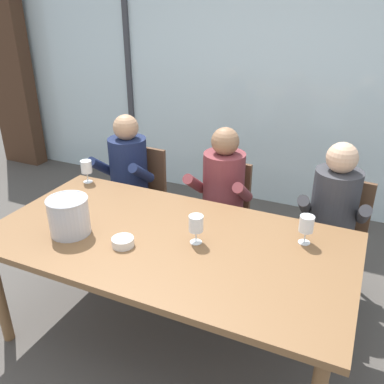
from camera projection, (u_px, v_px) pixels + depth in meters
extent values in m
plane|color=#4C4742|center=(223.00, 259.00, 3.59)|extent=(14.00, 14.00, 0.00)
cube|color=silver|center=(273.00, 82.00, 4.08)|extent=(7.36, 0.03, 2.60)
cube|color=#38383D|center=(129.00, 71.00, 4.68)|extent=(0.06, 0.06, 2.60)
cube|color=#477A38|center=(328.00, 68.00, 7.83)|extent=(13.36, 2.40, 1.69)
cube|color=#472D1E|center=(9.00, 64.00, 5.18)|extent=(0.56, 0.20, 2.60)
cube|color=brown|center=(168.00, 241.00, 2.44)|extent=(2.16, 1.11, 0.04)
cylinder|color=brown|center=(88.00, 227.00, 3.35)|extent=(0.07, 0.07, 0.74)
cylinder|color=brown|center=(339.00, 292.00, 2.61)|extent=(0.07, 0.07, 0.74)
cube|color=brown|center=(134.00, 201.00, 3.59)|extent=(0.46, 0.46, 0.03)
cube|color=brown|center=(145.00, 169.00, 3.65)|extent=(0.42, 0.05, 0.42)
cylinder|color=brown|center=(105.00, 229.00, 3.61)|extent=(0.04, 0.04, 0.45)
cylinder|color=brown|center=(142.00, 239.00, 3.46)|extent=(0.04, 0.04, 0.45)
cylinder|color=brown|center=(130.00, 211.00, 3.92)|extent=(0.04, 0.04, 0.45)
cylinder|color=brown|center=(164.00, 219.00, 3.76)|extent=(0.04, 0.04, 0.45)
cube|color=brown|center=(215.00, 219.00, 3.29)|extent=(0.47, 0.47, 0.03)
cube|color=brown|center=(226.00, 185.00, 3.36)|extent=(0.42, 0.07, 0.42)
cylinder|color=brown|center=(183.00, 249.00, 3.33)|extent=(0.04, 0.04, 0.45)
cylinder|color=brown|center=(225.00, 262.00, 3.16)|extent=(0.04, 0.04, 0.45)
cylinder|color=brown|center=(204.00, 228.00, 3.63)|extent=(0.04, 0.04, 0.45)
cylinder|color=brown|center=(244.00, 239.00, 3.46)|extent=(0.04, 0.04, 0.45)
cube|color=brown|center=(331.00, 243.00, 2.97)|extent=(0.48, 0.48, 0.03)
cube|color=brown|center=(342.00, 205.00, 3.03)|extent=(0.42, 0.07, 0.42)
cylinder|color=brown|center=(294.00, 276.00, 3.01)|extent=(0.04, 0.04, 0.45)
cylinder|color=brown|center=(348.00, 292.00, 2.84)|extent=(0.04, 0.04, 0.45)
cylinder|color=brown|center=(308.00, 251.00, 3.30)|extent=(0.04, 0.04, 0.45)
cylinder|color=brown|center=(358.00, 264.00, 3.14)|extent=(0.04, 0.04, 0.45)
cylinder|color=#192347|center=(129.00, 168.00, 3.50)|extent=(0.34, 0.34, 0.52)
sphere|color=tan|center=(126.00, 127.00, 3.35)|extent=(0.21, 0.21, 0.21)
cube|color=#47423D|center=(110.00, 203.00, 3.48)|extent=(0.15, 0.41, 0.13)
cube|color=#47423D|center=(128.00, 207.00, 3.42)|extent=(0.15, 0.41, 0.13)
cylinder|color=#47423D|center=(99.00, 240.00, 3.42)|extent=(0.10, 0.10, 0.47)
cylinder|color=#47423D|center=(118.00, 245.00, 3.36)|extent=(0.10, 0.10, 0.47)
cylinder|color=#192347|center=(102.00, 167.00, 3.45)|extent=(0.10, 0.33, 0.26)
cylinder|color=#192347|center=(142.00, 173.00, 3.33)|extent=(0.10, 0.33, 0.26)
cylinder|color=brown|center=(224.00, 185.00, 3.18)|extent=(0.33, 0.33, 0.52)
sphere|color=#936B4C|center=(225.00, 141.00, 3.03)|extent=(0.21, 0.21, 0.21)
cube|color=#47423D|center=(203.00, 224.00, 3.16)|extent=(0.14, 0.40, 0.13)
cube|color=#47423D|center=(225.00, 229.00, 3.09)|extent=(0.14, 0.40, 0.13)
cylinder|color=#47423D|center=(192.00, 265.00, 3.10)|extent=(0.10, 0.10, 0.47)
cylinder|color=#47423D|center=(215.00, 271.00, 3.04)|extent=(0.10, 0.10, 0.47)
cylinder|color=brown|center=(195.00, 184.00, 3.14)|extent=(0.09, 0.33, 0.26)
cylinder|color=brown|center=(243.00, 192.00, 3.00)|extent=(0.09, 0.33, 0.26)
cylinder|color=#38383D|center=(334.00, 205.00, 2.87)|extent=(0.33, 0.33, 0.52)
sphere|color=#DBAD89|center=(342.00, 158.00, 2.72)|extent=(0.21, 0.21, 0.21)
cube|color=#47423D|center=(313.00, 249.00, 2.85)|extent=(0.15, 0.41, 0.13)
cube|color=#47423D|center=(340.00, 254.00, 2.79)|extent=(0.15, 0.41, 0.13)
cylinder|color=#47423D|center=(304.00, 296.00, 2.79)|extent=(0.10, 0.10, 0.47)
cylinder|color=#47423D|center=(332.00, 302.00, 2.73)|extent=(0.10, 0.10, 0.47)
cylinder|color=#38383D|center=(304.00, 205.00, 2.82)|extent=(0.09, 0.33, 0.26)
cylinder|color=#38383D|center=(364.00, 215.00, 2.70)|extent=(0.09, 0.33, 0.26)
cylinder|color=#B7B7BC|center=(69.00, 216.00, 2.44)|extent=(0.24, 0.24, 0.22)
torus|color=silver|center=(67.00, 199.00, 2.39)|extent=(0.25, 0.25, 0.01)
cylinder|color=silver|center=(123.00, 242.00, 2.35)|extent=(0.13, 0.13, 0.05)
cylinder|color=silver|center=(304.00, 242.00, 2.38)|extent=(0.07, 0.07, 0.00)
cylinder|color=silver|center=(305.00, 237.00, 2.37)|extent=(0.01, 0.01, 0.07)
cylinder|color=silver|center=(307.00, 224.00, 2.33)|extent=(0.08, 0.08, 0.09)
cylinder|color=silver|center=(88.00, 182.00, 3.16)|extent=(0.07, 0.07, 0.00)
cylinder|color=silver|center=(88.00, 177.00, 3.15)|extent=(0.01, 0.01, 0.07)
cylinder|color=silver|center=(86.00, 167.00, 3.11)|extent=(0.08, 0.08, 0.09)
cylinder|color=#560C1E|center=(87.00, 170.00, 3.12)|extent=(0.07, 0.07, 0.04)
cylinder|color=silver|center=(196.00, 242.00, 2.39)|extent=(0.07, 0.07, 0.00)
cylinder|color=silver|center=(196.00, 236.00, 2.37)|extent=(0.01, 0.01, 0.07)
cylinder|color=silver|center=(196.00, 223.00, 2.33)|extent=(0.08, 0.08, 0.09)
cylinder|color=maroon|center=(196.00, 227.00, 2.35)|extent=(0.07, 0.07, 0.04)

